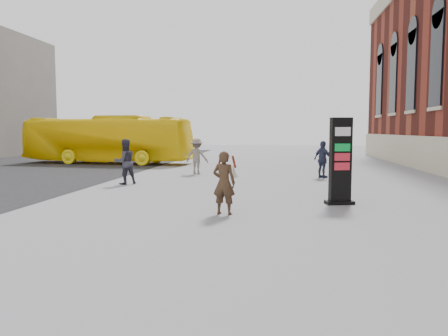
# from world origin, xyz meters

# --- Properties ---
(ground) EXTENTS (100.00, 100.00, 0.00)m
(ground) POSITION_xyz_m (0.00, 0.00, 0.00)
(ground) COLOR #9E9EA3
(info_pylon) EXTENTS (0.86, 0.56, 2.47)m
(info_pylon) POSITION_xyz_m (3.68, 2.22, 1.23)
(info_pylon) COLOR black
(info_pylon) RESTS_ON ground
(woman) EXTENTS (0.68, 0.63, 1.60)m
(woman) POSITION_xyz_m (0.59, 0.30, 0.82)
(woman) COLOR #2F1E15
(woman) RESTS_ON ground
(bus) EXTENTS (10.96, 3.70, 2.99)m
(bus) POSITION_xyz_m (-8.78, 16.02, 1.50)
(bus) COLOR yellow
(bus) RESTS_ON road
(pedestrian_a) EXTENTS (1.08, 1.07, 1.76)m
(pedestrian_a) POSITION_xyz_m (-4.01, 5.91, 0.88)
(pedestrian_a) COLOR #302F3C
(pedestrian_a) RESTS_ON ground
(pedestrian_b) EXTENTS (1.20, 0.80, 1.72)m
(pedestrian_b) POSITION_xyz_m (-1.95, 10.10, 0.86)
(pedestrian_b) COLOR slate
(pedestrian_b) RESTS_ON ground
(pedestrian_c) EXTENTS (0.94, 0.98, 1.64)m
(pedestrian_c) POSITION_xyz_m (3.88, 9.11, 0.82)
(pedestrian_c) COLOR #2B314B
(pedestrian_c) RESTS_ON ground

